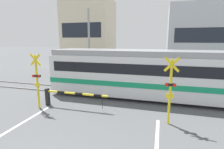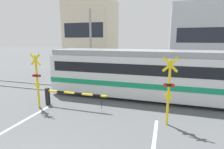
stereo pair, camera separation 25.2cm
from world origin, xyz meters
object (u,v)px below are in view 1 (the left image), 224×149
Objects in this scene: crossing_signal_left at (37,79)px; pedestrian at (141,69)px; crossing_barrier_far at (151,78)px; commuter_train at (187,74)px; crossing_barrier_near at (63,95)px; crossing_signal_right at (170,88)px.

pedestrian is at bearing 64.17° from crossing_signal_left.
pedestrian reaches higher than crossing_barrier_far.
crossing_barrier_near is (-7.01, -3.19, -1.00)m from commuter_train.
crossing_barrier_near is at bearing 23.51° from crossing_signal_left.
crossing_signal_right is at bearing 0.00° from crossing_signal_left.
crossing_barrier_far is at bearing -67.65° from pedestrian.
crossing_signal_right is (1.23, -6.70, 1.02)m from crossing_barrier_far.
pedestrian is at bearing 69.32° from crossing_barrier_near.
crossing_signal_right is at bearing -5.22° from crossing_barrier_near.
crossing_signal_left is at bearing 180.00° from crossing_signal_right.
crossing_barrier_far is (4.61, 6.17, 0.00)m from crossing_barrier_near.
crossing_signal_right is (5.84, -0.53, 1.02)m from crossing_barrier_near.
crossing_signal_left is at bearing -155.66° from commuter_train.
crossing_barrier_near is 1.23× the size of crossing_signal_right.
crossing_signal_right is at bearing -107.46° from commuter_train.
crossing_barrier_near is at bearing -155.51° from commuter_train.
crossing_signal_left is (-8.23, -3.72, 0.02)m from commuter_train.
pedestrian is (3.42, 9.06, 0.25)m from crossing_barrier_near.
crossing_barrier_far is 1.23× the size of crossing_signal_left.
commuter_train is 3.95m from crossing_barrier_far.
crossing_barrier_far is at bearing 48.95° from crossing_signal_left.
commuter_train is 10.92× the size of pedestrian.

